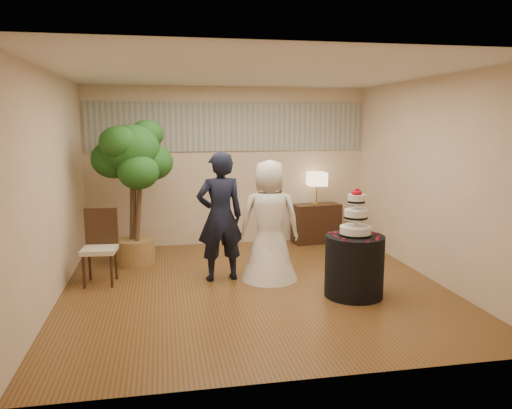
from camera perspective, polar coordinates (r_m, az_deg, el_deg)
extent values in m
cube|color=brown|center=(6.80, -0.21, -9.34)|extent=(5.00, 5.00, 0.00)
cube|color=white|center=(6.47, -0.22, 14.86)|extent=(5.00, 5.00, 0.00)
cube|color=beige|center=(8.94, -3.13, 4.36)|extent=(5.00, 0.06, 2.80)
cube|color=beige|center=(4.08, 6.18, -1.74)|extent=(5.00, 0.06, 2.80)
cube|color=beige|center=(6.52, -22.38, 1.78)|extent=(0.06, 5.00, 2.80)
cube|color=beige|center=(7.36, 19.32, 2.75)|extent=(0.06, 5.00, 2.80)
cube|color=#9EA095|center=(8.89, -3.16, 8.85)|extent=(4.90, 0.02, 0.85)
imported|color=black|center=(6.89, -4.12, -1.40)|extent=(0.70, 0.51, 1.79)
imported|color=white|center=(6.91, 1.56, -1.81)|extent=(0.94, 0.91, 1.68)
cylinder|color=black|center=(6.46, 11.16, -6.91)|extent=(0.93, 0.93, 0.78)
cube|color=#311E11|center=(9.18, 6.88, -2.15)|extent=(0.90, 0.48, 0.71)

